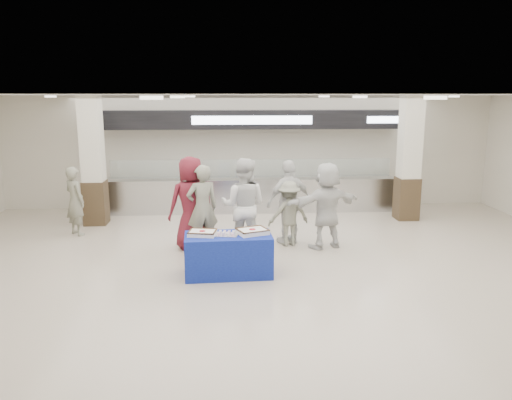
{
  "coord_description": "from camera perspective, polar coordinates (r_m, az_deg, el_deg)",
  "views": [
    {
      "loc": [
        -0.76,
        -8.3,
        3.19
      ],
      "look_at": [
        -0.12,
        1.6,
        1.11
      ],
      "focal_mm": 35.0,
      "sensor_mm": 36.0,
      "label": 1
    }
  ],
  "objects": [
    {
      "name": "sheet_cake_left",
      "position": [
        8.95,
        -6.15,
        -3.72
      ],
      "size": [
        0.53,
        0.44,
        0.1
      ],
      "color": "white",
      "rests_on": "display_table"
    },
    {
      "name": "soldier_bg",
      "position": [
        12.26,
        -19.97,
        -0.11
      ],
      "size": [
        0.69,
        0.68,
        1.6
      ],
      "primitive_type": "imported",
      "rotation": [
        0.0,
        0.0,
        2.38
      ],
      "color": "slate",
      "rests_on": "ground"
    },
    {
      "name": "column_right",
      "position": [
        13.48,
        17.07,
        4.26
      ],
      "size": [
        0.55,
        0.55,
        3.2
      ],
      "color": "#342717",
      "rests_on": "ground"
    },
    {
      "name": "civilian_white",
      "position": [
        10.61,
        8.06,
        -0.63
      ],
      "size": [
        1.79,
        1.09,
        1.84
      ],
      "primitive_type": "imported",
      "rotation": [
        0.0,
        0.0,
        3.49
      ],
      "color": "silver",
      "rests_on": "ground"
    },
    {
      "name": "soldier_b",
      "position": [
        10.75,
        3.76,
        -1.54
      ],
      "size": [
        1.01,
        0.73,
        1.41
      ],
      "primitive_type": "imported",
      "rotation": [
        0.0,
        0.0,
        3.39
      ],
      "color": "slate",
      "rests_on": "ground"
    },
    {
      "name": "ground",
      "position": [
        8.92,
        1.47,
        -9.1
      ],
      "size": [
        14.0,
        14.0,
        0.0
      ],
      "primitive_type": "plane",
      "color": "beige",
      "rests_on": "ground"
    },
    {
      "name": "cupcake_tray",
      "position": [
        8.92,
        -3.41,
        -3.83
      ],
      "size": [
        0.45,
        0.37,
        0.07
      ],
      "color": "silver",
      "rests_on": "display_table"
    },
    {
      "name": "chef_short",
      "position": [
        10.87,
        3.83,
        -0.24
      ],
      "size": [
        1.17,
        0.83,
        1.84
      ],
      "primitive_type": "imported",
      "rotation": [
        0.0,
        0.0,
        3.54
      ],
      "color": "silver",
      "rests_on": "ground"
    },
    {
      "name": "sheet_cake_right",
      "position": [
        8.98,
        -0.42,
        -3.56
      ],
      "size": [
        0.62,
        0.56,
        0.11
      ],
      "color": "white",
      "rests_on": "display_table"
    },
    {
      "name": "display_table",
      "position": [
        9.05,
        -3.17,
        -6.28
      ],
      "size": [
        1.58,
        0.85,
        0.75
      ],
      "primitive_type": "cube",
      "rotation": [
        0.0,
        0.0,
        0.05
      ],
      "color": "navy",
      "rests_on": "ground"
    },
    {
      "name": "civilian_maroon",
      "position": [
        10.56,
        -7.41,
        -0.31
      ],
      "size": [
        1.13,
        0.94,
        1.96
      ],
      "primitive_type": "imported",
      "rotation": [
        0.0,
        0.0,
        3.53
      ],
      "color": "maroon",
      "rests_on": "ground"
    },
    {
      "name": "soldier_a",
      "position": [
        10.36,
        -6.15,
        -0.94
      ],
      "size": [
        0.77,
        0.63,
        1.82
      ],
      "primitive_type": "imported",
      "rotation": [
        0.0,
        0.0,
        3.47
      ],
      "color": "slate",
      "rests_on": "ground"
    },
    {
      "name": "chef_tall",
      "position": [
        10.19,
        -1.43,
        -0.67
      ],
      "size": [
        1.1,
        0.94,
        1.96
      ],
      "primitive_type": "imported",
      "rotation": [
        0.0,
        0.0,
        2.91
      ],
      "color": "silver",
      "rests_on": "ground"
    },
    {
      "name": "column_left",
      "position": [
        13.02,
        -18.12,
        3.94
      ],
      "size": [
        0.55,
        0.55,
        3.2
      ],
      "color": "#342717",
      "rests_on": "ground"
    },
    {
      "name": "serving_line",
      "position": [
        13.86,
        -0.5,
        3.43
      ],
      "size": [
        8.7,
        0.85,
        2.8
      ],
      "color": "silver",
      "rests_on": "ground"
    }
  ]
}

